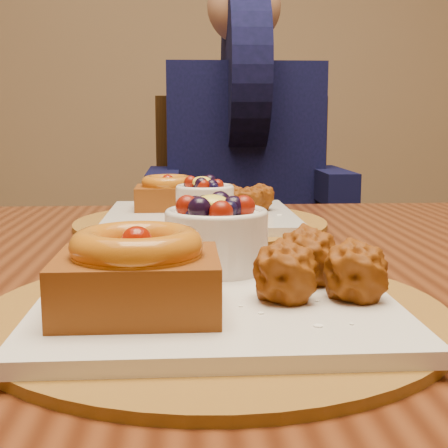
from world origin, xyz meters
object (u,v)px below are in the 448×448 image
(dining_table, at_px, (206,321))
(place_setting_near, at_px, (211,281))
(diner, at_px, (244,135))
(chair_far, at_px, (250,263))
(place_setting_far, at_px, (199,212))

(dining_table, xyz_separation_m, place_setting_near, (-0.00, -0.21, 0.11))
(diner, bearing_deg, chair_far, -64.61)
(place_setting_near, xyz_separation_m, place_setting_far, (0.00, 0.43, -0.01))
(dining_table, relative_size, place_setting_far, 4.21)
(place_setting_far, xyz_separation_m, chair_far, (0.15, 0.66, -0.24))
(place_setting_near, height_order, diner, diner)
(place_setting_far, relative_size, diner, 0.47)
(dining_table, distance_m, place_setting_near, 0.24)
(place_setting_near, bearing_deg, place_setting_far, 89.82)
(dining_table, bearing_deg, diner, 81.94)
(chair_far, relative_size, diner, 1.19)
(place_setting_far, xyz_separation_m, diner, (0.14, 0.75, 0.10))
(place_setting_far, bearing_deg, chair_far, 77.27)
(place_setting_near, bearing_deg, diner, 83.23)
(place_setting_near, xyz_separation_m, chair_far, (0.15, 1.09, -0.24))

